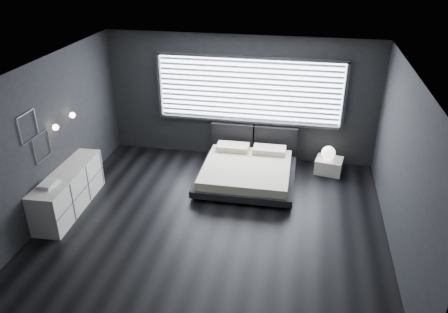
# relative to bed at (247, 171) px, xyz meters

# --- Properties ---
(room) EXTENTS (6.04, 6.00, 2.80)m
(room) POSITION_rel_bed_xyz_m (-0.35, -1.55, 1.16)
(room) COLOR black
(room) RESTS_ON ground
(window) EXTENTS (4.14, 0.09, 1.52)m
(window) POSITION_rel_bed_xyz_m (-0.15, 1.15, 1.37)
(window) COLOR white
(window) RESTS_ON ground
(headboard) EXTENTS (1.96, 0.16, 0.52)m
(headboard) POSITION_rel_bed_xyz_m (0.00, 1.09, 0.33)
(headboard) COLOR black
(headboard) RESTS_ON ground
(sconce_near) EXTENTS (0.18, 0.11, 0.11)m
(sconce_near) POSITION_rel_bed_xyz_m (-3.23, -1.50, 1.36)
(sconce_near) COLOR silver
(sconce_near) RESTS_ON ground
(sconce_far) EXTENTS (0.18, 0.11, 0.11)m
(sconce_far) POSITION_rel_bed_xyz_m (-3.23, -0.90, 1.36)
(sconce_far) COLOR silver
(sconce_far) RESTS_ON ground
(wall_art_upper) EXTENTS (0.01, 0.48, 0.48)m
(wall_art_upper) POSITION_rel_bed_xyz_m (-3.32, -2.10, 1.61)
(wall_art_upper) COLOR #47474C
(wall_art_upper) RESTS_ON ground
(wall_art_lower) EXTENTS (0.01, 0.48, 0.48)m
(wall_art_lower) POSITION_rel_bed_xyz_m (-3.32, -1.85, 1.14)
(wall_art_lower) COLOR #47474C
(wall_art_lower) RESTS_ON ground
(bed) EXTENTS (2.00, 1.91, 0.51)m
(bed) POSITION_rel_bed_xyz_m (0.00, 0.00, 0.00)
(bed) COLOR black
(bed) RESTS_ON ground
(nightstand) EXTENTS (0.63, 0.55, 0.32)m
(nightstand) POSITION_rel_bed_xyz_m (1.70, 0.74, -0.08)
(nightstand) COLOR silver
(nightstand) RESTS_ON ground
(orb_lamp) EXTENTS (0.30, 0.30, 0.30)m
(orb_lamp) POSITION_rel_bed_xyz_m (1.66, 0.72, 0.24)
(orb_lamp) COLOR white
(orb_lamp) RESTS_ON nightstand
(dresser) EXTENTS (0.63, 1.97, 0.78)m
(dresser) POSITION_rel_bed_xyz_m (-3.12, -1.62, 0.15)
(dresser) COLOR silver
(dresser) RESTS_ON ground
(book_stack) EXTENTS (0.30, 0.37, 0.07)m
(book_stack) POSITION_rel_bed_xyz_m (-3.15, -2.14, 0.57)
(book_stack) COLOR silver
(book_stack) RESTS_ON dresser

